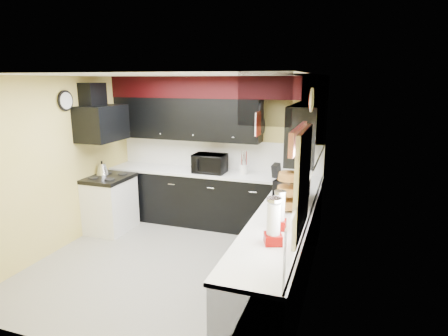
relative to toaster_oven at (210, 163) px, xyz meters
The scene contains 35 objects.
ground 1.82m from the toaster_oven, 89.46° to the right, with size 3.60×3.60×0.00m, color gray.
wall_back 0.38m from the toaster_oven, 87.73° to the left, with size 3.60×0.06×2.50m, color #E0C666.
wall_right 2.33m from the toaster_oven, 38.71° to the right, with size 0.06×3.60×2.50m, color #E0C666.
wall_left 2.31m from the toaster_oven, 140.86° to the right, with size 0.06×3.60×2.50m, color #E0C666.
ceiling 2.02m from the toaster_oven, 89.46° to the right, with size 3.60×3.60×0.06m, color white.
cab_back 0.65m from the toaster_oven, 73.51° to the left, with size 3.60×0.60×0.90m, color black.
cab_right 2.40m from the toaster_oven, 49.20° to the right, with size 0.60×3.00×0.90m, color black.
counter_back 0.18m from the toaster_oven, 73.51° to the left, with size 3.62×0.64×0.04m, color white.
counter_right 2.32m from the toaster_oven, 49.20° to the right, with size 0.64×3.02×0.04m, color white.
splash_back 0.35m from the toaster_oven, 87.67° to the left, with size 3.60×0.02×0.50m, color white.
splash_right 2.32m from the toaster_oven, 38.87° to the right, with size 0.02×3.60×0.50m, color white.
upper_back 0.87m from the toaster_oven, 160.59° to the left, with size 2.60×0.35×0.70m, color black.
upper_right 1.87m from the toaster_oven, 18.67° to the right, with size 0.35×1.80×0.70m, color black.
soffit_back 1.24m from the toaster_oven, 85.29° to the left, with size 3.60×0.36×0.35m, color black.
soffit_right 2.62m from the toaster_oven, 45.00° to the right, with size 0.36×3.24×0.35m, color black.
stove 1.77m from the toaster_oven, 154.66° to the right, with size 0.60×0.75×0.86m, color white.
cooktop 1.66m from the toaster_oven, 154.66° to the right, with size 0.62×0.77×0.06m, color black.
hood 1.82m from the toaster_oven, 155.39° to the right, with size 0.50×0.78×0.55m, color black.
hood_duct 2.12m from the toaster_oven, 157.10° to the right, with size 0.24×0.40×0.40m, color black.
window 3.00m from the toaster_oven, 52.61° to the right, with size 0.03×0.86×0.96m, color white, non-canonical shape.
valance 3.05m from the toaster_oven, 53.47° to the right, with size 0.04×0.88×0.20m, color red.
pan_top 1.24m from the toaster_oven, ahead, with size 0.03×0.22×0.40m, color black, non-canonical shape.
pan_mid 1.06m from the toaster_oven, ahead, with size 0.03×0.28×0.46m, color black, non-canonical shape.
pan_low 1.07m from the toaster_oven, 15.19° to the left, with size 0.03×0.24×0.42m, color black, non-canonical shape.
cut_board 1.11m from the toaster_oven, 10.32° to the right, with size 0.03×0.26×0.35m, color white.
baskets 2.08m from the toaster_oven, 42.47° to the right, with size 0.27×0.27×0.50m, color brown, non-canonical shape.
clock 2.38m from the toaster_oven, 145.57° to the right, with size 0.03×0.30×0.30m, color black, non-canonical shape.
deco_plate 2.79m from the toaster_oven, 45.32° to the right, with size 0.03×0.24×0.24m, color white, non-canonical shape.
toaster_oven is the anchor object (origin of this frame).
microwave 1.80m from the toaster_oven, 32.99° to the right, with size 0.50×0.34×0.27m, color black.
utensil_crock 0.58m from the toaster_oven, ahead, with size 0.14×0.14×0.15m, color silver.
knife_block 1.11m from the toaster_oven, ahead, with size 0.10×0.14×0.22m, color black.
kettle 1.78m from the toaster_oven, 159.81° to the right, with size 0.20×0.20×0.18m, color #B8B9BD, non-canonical shape.
dispenser_a 2.55m from the toaster_oven, 52.78° to the right, with size 0.14×0.14×0.38m, color #680E09, non-canonical shape.
dispenser_b 2.87m from the toaster_oven, 57.13° to the right, with size 0.16×0.16×0.44m, color #610400, non-canonical shape.
Camera 1 is at (2.16, -4.19, 2.45)m, focal length 30.00 mm.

